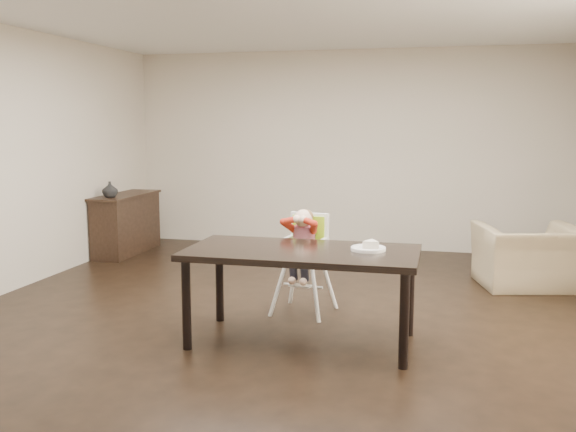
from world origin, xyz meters
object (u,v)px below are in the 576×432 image
at_px(dining_table, 302,259).
at_px(high_chair, 305,240).
at_px(armchair, 529,247).
at_px(sideboard, 126,224).

xyz_separation_m(dining_table, high_chair, (-0.15, 0.81, 0.00)).
xyz_separation_m(dining_table, armchair, (1.95, 2.23, -0.23)).
bearing_deg(dining_table, sideboard, 136.61).
bearing_deg(armchair, high_chair, 20.08).
bearing_deg(armchair, dining_table, 34.97).
bearing_deg(armchair, sideboard, -21.17).
distance_m(high_chair, armchair, 2.54).
xyz_separation_m(dining_table, sideboard, (-3.03, 2.87, -0.27)).
bearing_deg(high_chair, dining_table, -70.13).
relative_size(high_chair, sideboard, 0.76).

